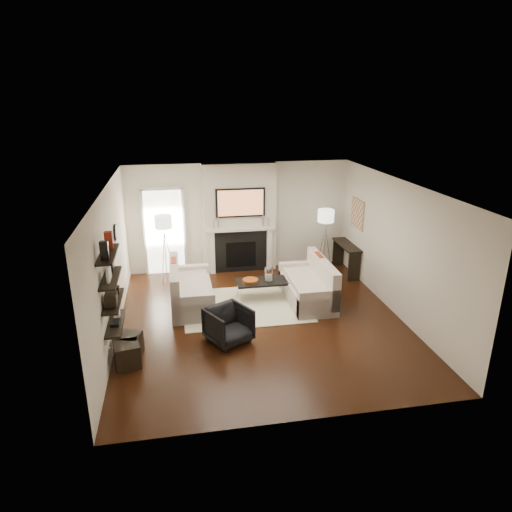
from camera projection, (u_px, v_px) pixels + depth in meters
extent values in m
plane|color=black|center=(261.00, 320.00, 9.05)|extent=(6.00, 6.00, 0.00)
plane|color=white|center=(262.00, 185.00, 8.15)|extent=(6.00, 6.00, 0.00)
plane|color=silver|center=(239.00, 217.00, 11.39)|extent=(5.50, 0.00, 5.50)
plane|color=silver|center=(306.00, 334.00, 5.82)|extent=(5.50, 0.00, 5.50)
plane|color=silver|center=(111.00, 266.00, 8.14)|extent=(0.00, 6.00, 6.00)
plane|color=silver|center=(397.00, 248.00, 9.06)|extent=(0.00, 6.00, 6.00)
cube|color=silver|center=(240.00, 218.00, 11.27)|extent=(1.80, 0.25, 2.70)
cube|color=black|center=(241.00, 252.00, 11.42)|extent=(1.30, 0.02, 1.04)
cube|color=black|center=(241.00, 254.00, 11.44)|extent=(0.75, 0.02, 0.65)
cube|color=white|center=(212.00, 253.00, 11.26)|extent=(0.12, 0.08, 1.10)
cube|color=white|center=(269.00, 249.00, 11.50)|extent=(0.12, 0.08, 1.10)
cube|color=white|center=(241.00, 229.00, 11.17)|extent=(1.70, 0.18, 0.07)
cube|color=black|center=(240.00, 203.00, 10.98)|extent=(1.20, 0.06, 0.70)
cube|color=#BF723F|center=(241.00, 203.00, 10.95)|extent=(1.10, 0.00, 0.62)
cylinder|color=silver|center=(218.00, 223.00, 11.03)|extent=(0.04, 0.04, 0.30)
cylinder|color=silver|center=(213.00, 224.00, 11.02)|extent=(0.04, 0.04, 0.24)
cylinder|color=silver|center=(263.00, 221.00, 11.21)|extent=(0.04, 0.04, 0.30)
cylinder|color=silver|center=(268.00, 222.00, 11.25)|extent=(0.04, 0.04, 0.24)
cube|color=white|center=(165.00, 232.00, 11.16)|extent=(0.90, 0.02, 2.10)
cube|color=white|center=(144.00, 234.00, 11.06)|extent=(0.06, 0.06, 2.16)
cube|color=white|center=(184.00, 232.00, 11.22)|extent=(0.06, 0.06, 2.16)
cube|color=white|center=(161.00, 189.00, 10.78)|extent=(1.02, 0.06, 0.06)
cube|color=beige|center=(245.00, 305.00, 9.68)|extent=(2.60, 2.00, 0.01)
cube|color=beige|center=(192.00, 296.00, 9.65)|extent=(0.85, 1.80, 0.42)
cube|color=beige|center=(175.00, 283.00, 9.49)|extent=(0.18, 1.80, 0.80)
cube|color=beige|center=(194.00, 309.00, 8.87)|extent=(0.85, 0.18, 0.60)
cube|color=beige|center=(190.00, 278.00, 10.37)|extent=(0.85, 0.18, 0.60)
cube|color=beige|center=(194.00, 285.00, 9.57)|extent=(0.63, 1.44, 0.10)
cube|color=maroon|center=(174.00, 269.00, 9.70)|extent=(0.10, 0.42, 0.42)
cube|color=black|center=(175.00, 280.00, 9.14)|extent=(0.10, 0.40, 0.40)
cube|color=beige|center=(307.00, 292.00, 9.85)|extent=(0.85, 1.80, 0.42)
cube|color=beige|center=(322.00, 277.00, 9.81)|extent=(0.18, 1.80, 0.80)
cube|color=beige|center=(318.00, 304.00, 9.07)|extent=(0.85, 0.18, 0.60)
cube|color=beige|center=(297.00, 274.00, 10.58)|extent=(0.85, 0.18, 0.60)
cube|color=beige|center=(305.00, 281.00, 9.76)|extent=(0.63, 1.44, 0.10)
cube|color=maroon|center=(319.00, 264.00, 10.02)|extent=(0.10, 0.42, 0.42)
cube|color=black|center=(327.00, 274.00, 9.46)|extent=(0.10, 0.40, 0.40)
cube|color=black|center=(262.00, 282.00, 9.90)|extent=(1.10, 0.55, 0.04)
cylinder|color=silver|center=(241.00, 296.00, 9.68)|extent=(0.02, 0.02, 0.38)
cylinder|color=silver|center=(286.00, 293.00, 9.84)|extent=(0.02, 0.02, 0.38)
cylinder|color=silver|center=(238.00, 288.00, 10.09)|extent=(0.02, 0.02, 0.38)
cylinder|color=silver|center=(282.00, 285.00, 10.25)|extent=(0.02, 0.02, 0.38)
cylinder|color=white|center=(269.00, 274.00, 9.87)|extent=(0.18, 0.18, 0.32)
cylinder|color=white|center=(269.00, 277.00, 9.89)|extent=(0.10, 0.10, 0.15)
cylinder|color=orange|center=(250.00, 281.00, 9.84)|extent=(0.34, 0.34, 0.06)
imported|color=black|center=(229.00, 323.00, 8.17)|extent=(0.92, 0.91, 0.72)
cylinder|color=silver|center=(166.00, 256.00, 10.86)|extent=(0.02, 0.02, 1.20)
cylinder|color=white|center=(163.00, 222.00, 10.58)|extent=(0.40, 0.40, 0.30)
cylinder|color=silver|center=(170.00, 256.00, 10.88)|extent=(0.25, 0.02, 1.23)
cylinder|color=silver|center=(163.00, 255.00, 10.94)|extent=(0.14, 0.22, 1.23)
cylinder|color=silver|center=(163.00, 258.00, 10.77)|extent=(0.14, 0.22, 1.23)
cylinder|color=silver|center=(324.00, 249.00, 11.39)|extent=(0.02, 0.02, 1.20)
cylinder|color=white|center=(326.00, 216.00, 11.11)|extent=(0.40, 0.40, 0.30)
cylinder|color=silver|center=(328.00, 249.00, 11.41)|extent=(0.25, 0.02, 1.23)
cylinder|color=silver|center=(321.00, 248.00, 11.47)|extent=(0.14, 0.22, 1.23)
cylinder|color=silver|center=(323.00, 250.00, 11.29)|extent=(0.14, 0.22, 1.23)
cube|color=black|center=(347.00, 245.00, 11.26)|extent=(0.35, 1.20, 0.04)
cube|color=black|center=(354.00, 267.00, 10.88)|extent=(0.30, 0.04, 0.71)
cube|color=black|center=(338.00, 252.00, 11.90)|extent=(0.30, 0.04, 0.71)
cube|color=tan|center=(358.00, 214.00, 10.89)|extent=(0.03, 0.70, 0.70)
cube|color=black|center=(116.00, 323.00, 7.45)|extent=(0.25, 1.00, 0.03)
cube|color=black|center=(113.00, 301.00, 7.32)|extent=(0.25, 1.00, 0.04)
cube|color=black|center=(111.00, 278.00, 7.19)|extent=(0.25, 1.00, 0.04)
cube|color=black|center=(108.00, 254.00, 7.05)|extent=(0.25, 1.00, 0.04)
cube|color=black|center=(104.00, 250.00, 6.74)|extent=(0.12, 0.10, 0.28)
cube|color=maroon|center=(109.00, 240.00, 7.22)|extent=(0.12, 0.10, 0.28)
cube|color=white|center=(109.00, 274.00, 7.02)|extent=(0.04, 0.30, 0.22)
cube|color=black|center=(112.00, 265.00, 7.44)|extent=(0.04, 0.22, 0.18)
cube|color=black|center=(111.00, 299.00, 7.10)|extent=(0.18, 0.25, 0.20)
cube|color=black|center=(115.00, 290.00, 7.55)|extent=(0.15, 0.12, 0.12)
cube|color=black|center=(115.00, 323.00, 7.37)|extent=(0.14, 0.20, 0.05)
cube|color=white|center=(117.00, 312.00, 7.61)|extent=(0.10, 0.10, 0.18)
cylinder|color=black|center=(115.00, 233.00, 8.86)|extent=(0.04, 0.34, 0.34)
cylinder|color=white|center=(117.00, 233.00, 8.87)|extent=(0.01, 0.29, 0.29)
cube|color=black|center=(129.00, 345.00, 7.77)|extent=(0.49, 0.49, 0.40)
cube|color=black|center=(127.00, 355.00, 7.48)|extent=(0.47, 0.47, 0.40)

